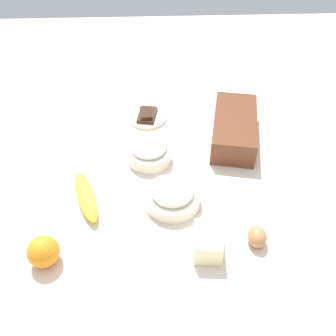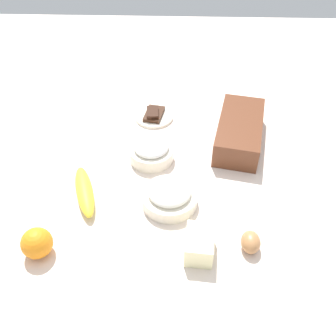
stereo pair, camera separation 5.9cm
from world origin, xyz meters
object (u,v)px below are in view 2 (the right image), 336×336
at_px(banana, 85,191).
at_px(orange_fruit, 37,243).
at_px(loaf_pan, 240,131).
at_px(sugar_bowl, 151,151).
at_px(chocolate_plate, 154,116).
at_px(egg_near_butter, 251,242).
at_px(butter_block, 199,244).
at_px(flour_bowl, 170,195).

height_order(banana, orange_fruit, orange_fruit).
bearing_deg(orange_fruit, loaf_pan, 130.58).
bearing_deg(sugar_bowl, loaf_pan, 109.42).
bearing_deg(chocolate_plate, egg_near_butter, 26.46).
xyz_separation_m(egg_near_butter, chocolate_plate, (-0.52, -0.26, -0.01)).
bearing_deg(egg_near_butter, sugar_bowl, -140.83).
bearing_deg(butter_block, flour_bowl, -154.12).
height_order(loaf_pan, orange_fruit, loaf_pan).
distance_m(flour_bowl, butter_block, 0.17).
height_order(loaf_pan, flour_bowl, loaf_pan).
height_order(loaf_pan, chocolate_plate, loaf_pan).
height_order(loaf_pan, butter_block, loaf_pan).
xyz_separation_m(sugar_bowl, orange_fruit, (0.34, -0.24, 0.01)).
height_order(loaf_pan, sugar_bowl, loaf_pan).
distance_m(banana, butter_block, 0.34).
bearing_deg(banana, loaf_pan, 120.09).
relative_size(butter_block, egg_near_butter, 1.53).
distance_m(flour_bowl, egg_near_butter, 0.24).
distance_m(butter_block, egg_near_butter, 0.12).
relative_size(banana, orange_fruit, 2.61).
bearing_deg(flour_bowl, chocolate_plate, -170.38).
distance_m(loaf_pan, butter_block, 0.44).
xyz_separation_m(sugar_bowl, egg_near_butter, (0.31, 0.25, -0.01)).
bearing_deg(loaf_pan, sugar_bowl, -59.13).
bearing_deg(butter_block, orange_fruit, -87.87).
relative_size(sugar_bowl, orange_fruit, 1.80).
height_order(butter_block, egg_near_butter, butter_block).
distance_m(sugar_bowl, orange_fruit, 0.42).
distance_m(loaf_pan, banana, 0.50).
xyz_separation_m(banana, orange_fruit, (0.18, -0.07, 0.02)).
height_order(flour_bowl, sugar_bowl, sugar_bowl).
bearing_deg(chocolate_plate, loaf_pan, 67.00).
height_order(banana, egg_near_butter, egg_near_butter).
relative_size(sugar_bowl, egg_near_butter, 2.22).
bearing_deg(banana, flour_bowl, 85.99).
relative_size(loaf_pan, egg_near_butter, 5.11).
bearing_deg(butter_block, egg_near_butter, 97.47).
relative_size(flour_bowl, egg_near_butter, 2.50).
bearing_deg(loaf_pan, orange_fruit, -37.97).
xyz_separation_m(orange_fruit, chocolate_plate, (-0.55, 0.23, -0.03)).
distance_m(flour_bowl, banana, 0.23).
height_order(banana, butter_block, butter_block).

